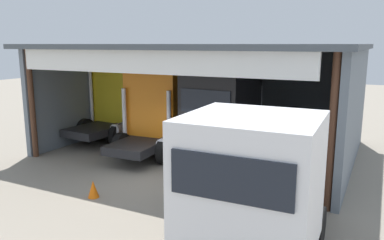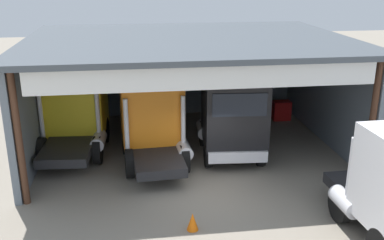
{
  "view_description": "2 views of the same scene",
  "coord_description": "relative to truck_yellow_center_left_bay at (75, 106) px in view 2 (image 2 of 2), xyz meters",
  "views": [
    {
      "loc": [
        7.35,
        -11.17,
        4.86
      ],
      "look_at": [
        0.0,
        3.3,
        1.63
      ],
      "focal_mm": 35.8,
      "sensor_mm": 36.0,
      "label": 1
    },
    {
      "loc": [
        -2.39,
        -13.94,
        7.57
      ],
      "look_at": [
        0.0,
        3.3,
        1.63
      ],
      "focal_mm": 41.77,
      "sensor_mm": 36.0,
      "label": 2
    }
  ],
  "objects": [
    {
      "name": "ground_plane",
      "position": [
        4.86,
        -4.85,
        -1.98
      ],
      "size": [
        80.0,
        80.0,
        0.0
      ],
      "primitive_type": "plane",
      "color": "gray",
      "rests_on": "ground"
    },
    {
      "name": "workshop_shed",
      "position": [
        4.86,
        0.66,
        1.4
      ],
      "size": [
        13.3,
        10.08,
        4.86
      ],
      "color": "slate",
      "rests_on": "ground"
    },
    {
      "name": "truck_yellow_center_left_bay",
      "position": [
        0.0,
        0.0,
        0.0
      ],
      "size": [
        2.79,
        5.1,
        3.77
      ],
      "rotation": [
        0.0,
        0.0,
        -0.07
      ],
      "color": "yellow",
      "rests_on": "ground"
    },
    {
      "name": "truck_orange_yard_outside",
      "position": [
        3.23,
        -1.54,
        -0.02
      ],
      "size": [
        2.75,
        4.95,
        3.7
      ],
      "rotation": [
        0.0,
        0.0,
        0.06
      ],
      "color": "orange",
      "rests_on": "ground"
    },
    {
      "name": "truck_black_center_right_bay",
      "position": [
        6.46,
        -1.97,
        -0.0
      ],
      "size": [
        2.67,
        4.91,
        3.74
      ],
      "rotation": [
        0.0,
        0.0,
        3.07
      ],
      "color": "black",
      "rests_on": "ground"
    },
    {
      "name": "oil_drum",
      "position": [
        9.1,
        3.5,
        -1.52
      ],
      "size": [
        0.58,
        0.58,
        0.93
      ],
      "primitive_type": "cylinder",
      "color": "#194CB2",
      "rests_on": "ground"
    },
    {
      "name": "tool_cart",
      "position": [
        10.17,
        2.63,
        -1.48
      ],
      "size": [
        0.9,
        0.6,
        1.0
      ],
      "primitive_type": "cube",
      "color": "red",
      "rests_on": "ground"
    },
    {
      "name": "traffic_cone",
      "position": [
        4.11,
        -7.09,
        -1.7
      ],
      "size": [
        0.36,
        0.36,
        0.56
      ],
      "primitive_type": "cone",
      "color": "orange",
      "rests_on": "ground"
    }
  ]
}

